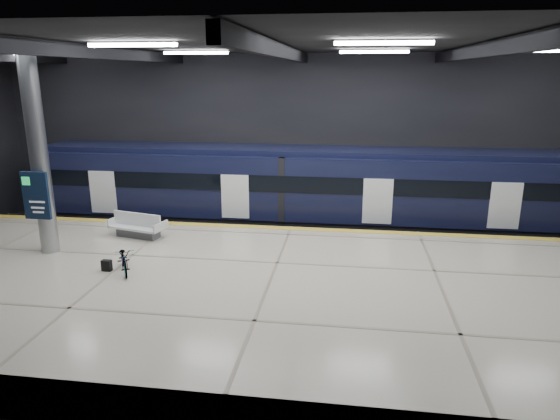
# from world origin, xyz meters

# --- Properties ---
(ground) EXTENTS (30.00, 30.00, 0.00)m
(ground) POSITION_xyz_m (0.00, 0.00, 0.00)
(ground) COLOR black
(ground) RESTS_ON ground
(room_shell) EXTENTS (30.10, 16.10, 8.05)m
(room_shell) POSITION_xyz_m (-0.00, 0.00, 5.72)
(room_shell) COLOR black
(room_shell) RESTS_ON ground
(platform) EXTENTS (30.00, 11.00, 1.10)m
(platform) POSITION_xyz_m (0.00, -2.50, 0.55)
(platform) COLOR beige
(platform) RESTS_ON ground
(safety_strip) EXTENTS (30.00, 0.40, 0.01)m
(safety_strip) POSITION_xyz_m (0.00, 2.75, 1.11)
(safety_strip) COLOR gold
(safety_strip) RESTS_ON platform
(rails) EXTENTS (30.00, 1.52, 0.16)m
(rails) POSITION_xyz_m (0.00, 5.50, 0.08)
(rails) COLOR gray
(rails) RESTS_ON ground
(train) EXTENTS (29.40, 2.84, 3.79)m
(train) POSITION_xyz_m (2.23, 5.50, 2.06)
(train) COLOR black
(train) RESTS_ON ground
(bench) EXTENTS (2.28, 1.36, 0.94)m
(bench) POSITION_xyz_m (-5.61, 0.92, 1.43)
(bench) COLOR #595B60
(bench) RESTS_ON platform
(bicycle) EXTENTS (1.28, 1.68, 0.85)m
(bicycle) POSITION_xyz_m (-4.61, -2.42, 1.52)
(bicycle) COLOR #99999E
(bicycle) RESTS_ON platform
(pannier_bag) EXTENTS (0.31, 0.20, 0.35)m
(pannier_bag) POSITION_xyz_m (-5.21, -2.42, 1.28)
(pannier_bag) COLOR black
(pannier_bag) RESTS_ON platform
(info_column) EXTENTS (0.90, 0.78, 6.90)m
(info_column) POSITION_xyz_m (-8.00, -1.03, 4.46)
(info_column) COLOR #9EA0A5
(info_column) RESTS_ON platform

